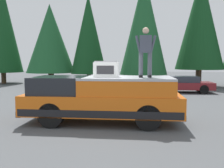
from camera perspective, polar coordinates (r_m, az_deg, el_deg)
ground_plane at (r=8.67m, az=-2.80°, el=-9.31°), size 90.00×90.00×0.00m
pickup_truck at (r=8.65m, az=-2.27°, el=-3.43°), size 2.01×5.54×1.65m
compressor_unit at (r=8.47m, az=-1.32°, el=3.54°), size 0.65×0.84×0.56m
person_on_truck_bed at (r=8.33m, az=7.92°, el=7.76°), size 0.29×0.72×1.69m
parked_car_maroon at (r=17.86m, az=16.46°, el=-0.06°), size 1.64×4.10×1.16m
parked_car_black at (r=17.36m, az=-1.45°, el=0.00°), size 1.64×4.10×1.16m
conifer_left at (r=22.66m, az=20.14°, el=13.74°), size 4.08×4.08×9.77m
conifer_center_left at (r=21.36m, az=7.54°, el=13.75°), size 4.07×4.07×9.60m
conifer_center_right at (r=22.69m, az=-5.58°, el=11.58°), size 3.30×3.30×8.28m
conifer_right at (r=23.89m, az=-14.40°, el=10.35°), size 4.52×4.52×7.57m
conifer_far_right at (r=26.64m, az=-24.66°, el=12.75°), size 3.80×3.80×10.59m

